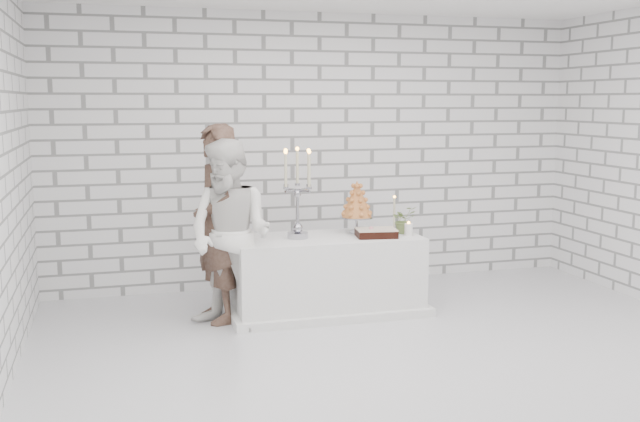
# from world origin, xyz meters

# --- Properties ---
(ground) EXTENTS (6.00, 5.00, 0.01)m
(ground) POSITION_xyz_m (0.00, 0.00, 0.00)
(ground) COLOR silver
(ground) RESTS_ON ground
(wall_back) EXTENTS (6.00, 0.01, 3.00)m
(wall_back) POSITION_xyz_m (0.00, 2.50, 1.50)
(wall_back) COLOR white
(wall_back) RESTS_ON ground
(wall_front) EXTENTS (6.00, 0.01, 3.00)m
(wall_front) POSITION_xyz_m (0.00, -2.50, 1.50)
(wall_front) COLOR white
(wall_front) RESTS_ON ground
(cake_table) EXTENTS (1.80, 0.80, 0.75)m
(cake_table) POSITION_xyz_m (-0.26, 1.33, 0.38)
(cake_table) COLOR white
(cake_table) RESTS_ON ground
(groom) EXTENTS (0.58, 0.75, 1.84)m
(groom) POSITION_xyz_m (-1.31, 1.35, 0.92)
(groom) COLOR #3A251C
(groom) RESTS_ON ground
(bride) EXTENTS (1.06, 1.04, 1.72)m
(bride) POSITION_xyz_m (-1.23, 1.06, 0.86)
(bride) COLOR white
(bride) RESTS_ON ground
(candelabra) EXTENTS (0.43, 0.43, 0.87)m
(candelabra) POSITION_xyz_m (-0.55, 1.33, 1.19)
(candelabra) COLOR #A0A0AA
(candelabra) RESTS_ON cake_table
(croquembouche) EXTENTS (0.42, 0.42, 0.52)m
(croquembouche) POSITION_xyz_m (0.09, 1.45, 1.01)
(croquembouche) COLOR brown
(croquembouche) RESTS_ON cake_table
(chocolate_cake) EXTENTS (0.41, 0.32, 0.08)m
(chocolate_cake) POSITION_xyz_m (0.20, 1.18, 0.79)
(chocolate_cake) COLOR black
(chocolate_cake) RESTS_ON cake_table
(pillar_candle) EXTENTS (0.09, 0.09, 0.12)m
(pillar_candle) POSITION_xyz_m (0.52, 1.16, 0.81)
(pillar_candle) COLOR white
(pillar_candle) RESTS_ON cake_table
(extra_taper) EXTENTS (0.07, 0.07, 0.32)m
(extra_taper) POSITION_xyz_m (0.53, 1.57, 0.91)
(extra_taper) COLOR beige
(extra_taper) RESTS_ON cake_table
(flowers) EXTENTS (0.29, 0.27, 0.27)m
(flowers) POSITION_xyz_m (0.53, 1.31, 0.88)
(flowers) COLOR #426537
(flowers) RESTS_ON cake_table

